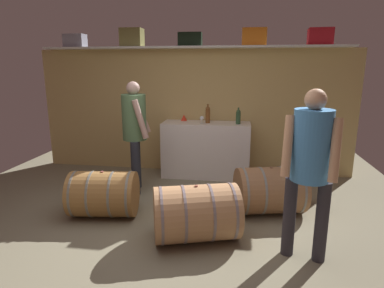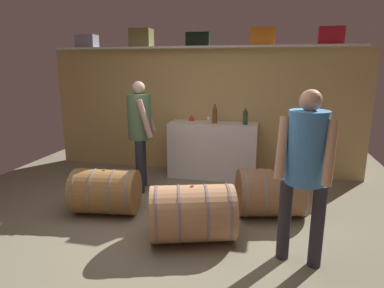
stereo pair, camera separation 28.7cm
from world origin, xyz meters
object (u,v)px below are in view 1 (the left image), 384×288
(toolcase_orange, at_px, (254,37))
(work_cabinet, at_px, (206,150))
(wine_barrel_near, at_px, (104,194))
(visitor_tasting, at_px, (310,159))
(toolcase_black, at_px, (190,39))
(wine_barrel_far, at_px, (196,213))
(wine_barrel_flank, at_px, (270,190))
(toolcase_grey, at_px, (75,41))
(wine_glass, at_px, (202,118))
(red_funnel, at_px, (184,118))
(toolcase_red, at_px, (320,37))
(wine_bottle_green, at_px, (238,116))
(wine_bottle_amber, at_px, (208,114))
(winemaker_pouring, at_px, (135,125))
(toolcase_olive, at_px, (132,38))

(toolcase_orange, bearing_deg, work_cabinet, -167.60)
(wine_barrel_near, bearing_deg, visitor_tasting, -21.73)
(toolcase_black, relative_size, visitor_tasting, 0.23)
(wine_barrel_far, bearing_deg, wine_barrel_flank, 26.97)
(toolcase_grey, xyz_separation_m, wine_barrel_far, (2.47, -2.33, -1.99))
(wine_barrel_near, relative_size, wine_barrel_flank, 0.91)
(wine_glass, xyz_separation_m, wine_barrel_flank, (1.05, -1.25, -0.72))
(red_funnel, distance_m, wine_barrel_far, 2.48)
(toolcase_red, bearing_deg, toolcase_black, -175.89)
(toolcase_grey, height_order, toolcase_red, toolcase_red)
(toolcase_grey, height_order, wine_bottle_green, toolcase_grey)
(wine_bottle_amber, xyz_separation_m, visitor_tasting, (1.21, -2.33, -0.06))
(wine_glass, bearing_deg, visitor_tasting, -60.18)
(toolcase_black, distance_m, work_cabinet, 1.86)
(toolcase_orange, height_order, wine_barrel_far, toolcase_orange)
(toolcase_red, height_order, wine_barrel_flank, toolcase_red)
(toolcase_orange, xyz_separation_m, winemaker_pouring, (-1.71, -1.02, -1.31))
(winemaker_pouring, bearing_deg, red_funnel, 137.13)
(wine_bottle_amber, bearing_deg, wine_barrel_near, -123.35)
(toolcase_grey, height_order, toolcase_orange, toolcase_orange)
(wine_glass, height_order, red_funnel, wine_glass)
(toolcase_orange, height_order, visitor_tasting, toolcase_orange)
(wine_barrel_near, distance_m, wine_barrel_far, 1.31)
(toolcase_olive, height_order, winemaker_pouring, toolcase_olive)
(work_cabinet, relative_size, red_funnel, 13.44)
(toolcase_grey, bearing_deg, wine_bottle_amber, -3.81)
(toolcase_olive, xyz_separation_m, wine_barrel_near, (0.19, -1.92, -2.05))
(toolcase_olive, height_order, red_funnel, toolcase_olive)
(toolcase_grey, distance_m, wine_glass, 2.62)
(toolcase_black, bearing_deg, work_cabinet, -30.94)
(visitor_tasting, bearing_deg, wine_bottle_green, -58.98)
(work_cabinet, xyz_separation_m, wine_barrel_far, (0.13, -2.16, -0.16))
(toolcase_olive, bearing_deg, wine_barrel_flank, -35.01)
(wine_barrel_far, bearing_deg, toolcase_grey, 119.37)
(toolcase_red, bearing_deg, work_cabinet, -170.27)
(toolcase_grey, distance_m, work_cabinet, 2.97)
(toolcase_grey, bearing_deg, toolcase_black, 0.65)
(toolcase_red, distance_m, wine_barrel_flank, 2.63)
(wine_glass, bearing_deg, work_cabinet, 48.88)
(toolcase_black, bearing_deg, toolcase_red, -1.11)
(toolcase_orange, xyz_separation_m, visitor_tasting, (0.49, -2.52, -1.30))
(toolcase_grey, distance_m, wine_bottle_amber, 2.66)
(toolcase_grey, distance_m, toolcase_black, 2.04)
(red_funnel, bearing_deg, wine_glass, -34.83)
(toolcase_olive, bearing_deg, toolcase_orange, -1.60)
(toolcase_red, height_order, wine_bottle_amber, toolcase_red)
(toolcase_red, distance_m, wine_glass, 2.25)
(wine_bottle_green, bearing_deg, toolcase_olive, 173.51)
(winemaker_pouring, bearing_deg, toolcase_olive, -176.08)
(wine_bottle_green, xyz_separation_m, winemaker_pouring, (-1.50, -0.81, -0.05))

